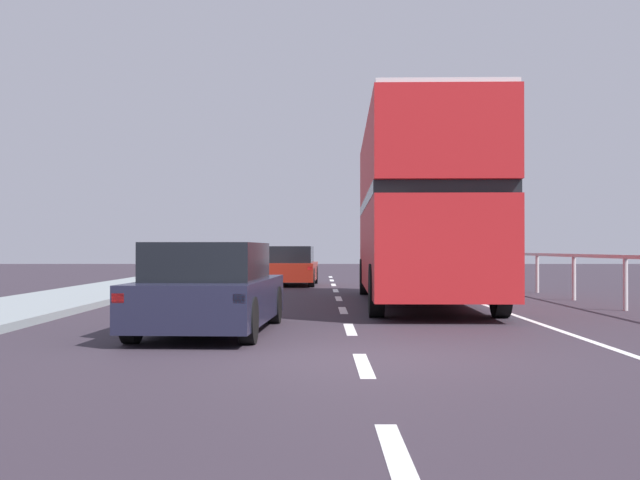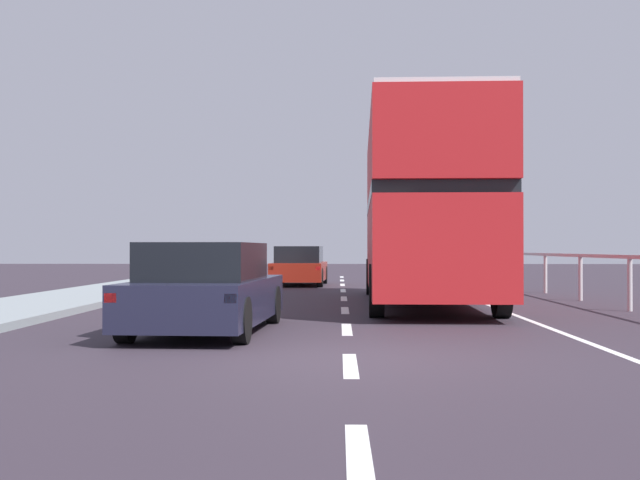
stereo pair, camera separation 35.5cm
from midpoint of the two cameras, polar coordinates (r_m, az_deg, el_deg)
The scene contains 6 objects.
ground_plane at distance 10.10m, azimuth 1.73°, elevation -8.19°, with size 75.70×120.00×0.10m, color #312933.
lane_paint_markings at distance 18.56m, azimuth 7.23°, elevation -4.55°, with size 3.41×46.00×0.01m.
bridge_side_railing at distance 19.97m, azimuth 17.93°, elevation -1.58°, with size 0.10×42.00×1.16m.
double_decker_bus_red at distance 19.49m, azimuth 6.29°, elevation 2.24°, with size 2.82×10.79×4.19m.
hatchback_car_near at distance 12.89m, azimuth -8.24°, elevation -3.36°, with size 2.00×4.65×1.37m.
sedan_car_ahead at distance 29.18m, azimuth -2.35°, elevation -1.83°, with size 1.89×4.32×1.37m.
Camera 1 is at (-0.48, -10.00, 1.29)m, focal length 46.89 mm.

